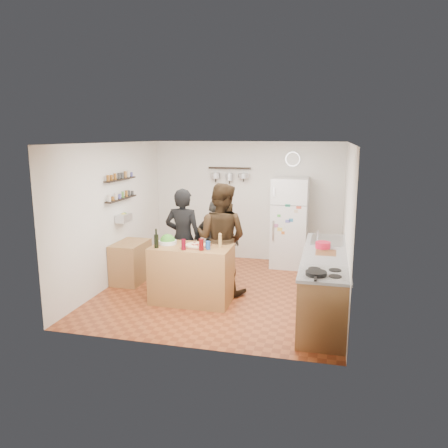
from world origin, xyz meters
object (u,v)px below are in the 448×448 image
(person_left, at_px, (183,238))
(person_back, at_px, (216,241))
(person_center, at_px, (221,239))
(counter_run, at_px, (324,284))
(pepper_mill, at_px, (220,242))
(salad_bowl, at_px, (168,242))
(skillet, at_px, (316,273))
(red_bowl, at_px, (323,245))
(prep_island, at_px, (192,274))
(side_table, at_px, (131,262))
(wall_clock, at_px, (293,159))
(salt_canister, at_px, (208,245))
(wine_bottle, at_px, (156,241))
(fridge, at_px, (289,223))

(person_left, relative_size, person_back, 1.16)
(person_center, bearing_deg, counter_run, 173.46)
(pepper_mill, bearing_deg, salad_bowl, 180.00)
(skillet, distance_m, red_bowl, 1.39)
(red_bowl, bearing_deg, prep_island, -170.38)
(salad_bowl, height_order, counter_run, salad_bowl)
(side_table, bearing_deg, wall_clock, 36.61)
(salt_canister, bearing_deg, wine_bottle, -172.87)
(pepper_mill, height_order, person_center, person_center)
(skillet, distance_m, fridge, 3.44)
(wall_clock, bearing_deg, person_left, -129.15)
(counter_run, distance_m, red_bowl, 0.61)
(person_back, bearing_deg, salt_canister, 110.70)
(salt_canister, distance_m, person_left, 0.99)
(counter_run, bearing_deg, skillet, -95.29)
(person_back, xyz_separation_m, wall_clock, (1.19, 1.62, 1.40))
(person_back, bearing_deg, skillet, 143.19)
(prep_island, distance_m, person_left, 0.83)
(wine_bottle, relative_size, wall_clock, 0.70)
(salad_bowl, xyz_separation_m, wall_clock, (1.73, 2.61, 1.21))
(prep_island, bearing_deg, person_back, 83.44)
(salt_canister, xyz_separation_m, wall_clock, (1.01, 2.78, 1.18))
(counter_run, xyz_separation_m, side_table, (-3.44, 0.63, -0.09))
(skillet, relative_size, side_table, 0.33)
(pepper_mill, height_order, person_left, person_left)
(red_bowl, bearing_deg, pepper_mill, -169.44)
(person_left, distance_m, wall_clock, 2.93)
(pepper_mill, height_order, red_bowl, pepper_mill)
(wine_bottle, xyz_separation_m, fridge, (1.81, 2.55, -0.12))
(red_bowl, xyz_separation_m, wall_clock, (-0.70, 2.32, 1.18))
(red_bowl, bearing_deg, salt_canister, -164.91)
(salad_bowl, xyz_separation_m, person_back, (0.54, 0.99, -0.19))
(salad_bowl, height_order, wall_clock, wall_clock)
(salad_bowl, distance_m, red_bowl, 2.44)
(red_bowl, bearing_deg, person_center, 173.50)
(person_center, bearing_deg, salad_bowl, 41.82)
(fridge, bearing_deg, counter_run, -71.94)
(pepper_mill, bearing_deg, person_back, 108.43)
(person_center, bearing_deg, salt_canister, 95.84)
(wine_bottle, height_order, fridge, fridge)
(salad_bowl, relative_size, salt_canister, 2.33)
(prep_island, xyz_separation_m, skillet, (1.96, -1.05, 0.49))
(red_bowl, bearing_deg, wall_clock, 106.79)
(person_back, bearing_deg, wine_bottle, 75.71)
(wine_bottle, xyz_separation_m, wall_clock, (1.81, 2.88, 1.13))
(salad_bowl, relative_size, red_bowl, 1.27)
(fridge, bearing_deg, person_left, -134.16)
(person_back, distance_m, side_table, 1.60)
(person_back, height_order, skillet, person_back)
(pepper_mill, height_order, wall_clock, wall_clock)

